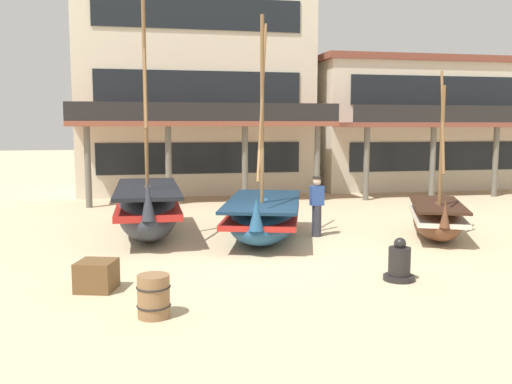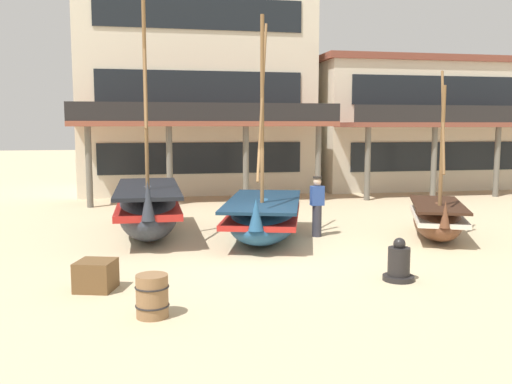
{
  "view_description": "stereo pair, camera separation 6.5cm",
  "coord_description": "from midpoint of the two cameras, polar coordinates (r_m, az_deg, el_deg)",
  "views": [
    {
      "loc": [
        -2.84,
        -12.71,
        3.09
      ],
      "look_at": [
        0.0,
        1.0,
        1.4
      ],
      "focal_mm": 38.96,
      "sensor_mm": 36.0,
      "label": 1
    },
    {
      "loc": [
        -2.77,
        -12.73,
        3.09
      ],
      "look_at": [
        0.0,
        1.0,
        1.4
      ],
      "focal_mm": 38.96,
      "sensor_mm": 36.0,
      "label": 2
    }
  ],
  "objects": [
    {
      "name": "ground_plane",
      "position": [
        13.39,
        0.73,
        -6.46
      ],
      "size": [
        120.0,
        120.0,
        0.0
      ],
      "primitive_type": "plane",
      "color": "#CCB78E"
    },
    {
      "name": "fishing_boat_near_left",
      "position": [
        16.06,
        17.98,
        -2.57
      ],
      "size": [
        2.54,
        3.67,
        4.55
      ],
      "color": "brown",
      "rests_on": "ground"
    },
    {
      "name": "fishing_boat_centre_large",
      "position": [
        15.8,
        -11.16,
        -1.65
      ],
      "size": [
        1.72,
        5.17,
        7.16
      ],
      "color": "#2D333D",
      "rests_on": "ground"
    },
    {
      "name": "fishing_boat_far_right",
      "position": [
        15.08,
        0.66,
        -2.58
      ],
      "size": [
        3.13,
        4.98,
        5.85
      ],
      "color": "#23517A",
      "rests_on": "ground"
    },
    {
      "name": "fisherman_by_hull",
      "position": [
        15.5,
        6.14,
        -1.53
      ],
      "size": [
        0.37,
        0.26,
        1.68
      ],
      "color": "#33333D",
      "rests_on": "ground"
    },
    {
      "name": "capstan_winch",
      "position": [
        11.53,
        14.35,
        -7.15
      ],
      "size": [
        0.63,
        0.63,
        0.87
      ],
      "color": "black",
      "rests_on": "ground"
    },
    {
      "name": "wooden_barrel",
      "position": [
        9.25,
        -10.67,
        -10.46
      ],
      "size": [
        0.56,
        0.56,
        0.7
      ],
      "color": "olive",
      "rests_on": "ground"
    },
    {
      "name": "cargo_crate",
      "position": [
        10.96,
        -16.21,
        -8.24
      ],
      "size": [
        0.84,
        0.84,
        0.56
      ],
      "primitive_type": "cube",
      "rotation": [
        0.0,
        0.0,
        1.28
      ],
      "color": "brown",
      "rests_on": "ground"
    },
    {
      "name": "harbor_building_main",
      "position": [
        27.0,
        -6.49,
        10.27
      ],
      "size": [
        10.89,
        8.77,
        9.43
      ],
      "color": "beige",
      "rests_on": "ground"
    },
    {
      "name": "harbor_building_annex",
      "position": [
        30.04,
        15.13,
        6.78
      ],
      "size": [
        10.82,
        9.36,
        6.31
      ],
      "color": "beige",
      "rests_on": "ground"
    }
  ]
}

